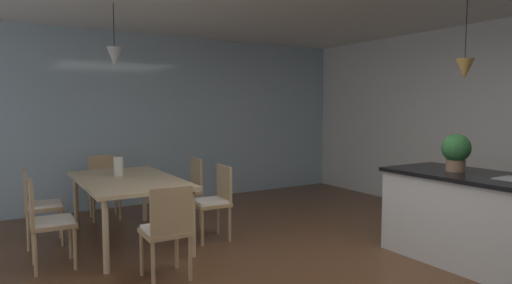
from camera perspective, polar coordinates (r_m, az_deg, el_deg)
window_wall_left_glazing at (r=7.30m, az=-11.13°, el=2.91°), size 0.06×8.40×2.70m
dining_table at (r=5.23m, az=-16.37°, el=-5.27°), size 1.84×1.04×0.74m
chair_kitchen_end at (r=4.07m, az=-11.56°, el=-11.01°), size 0.40×0.40×0.87m
chair_window_end at (r=6.50m, az=-19.22°, el=-5.25°), size 0.43×0.43×0.87m
chair_far_left at (r=5.92m, az=-8.98°, el=-6.00°), size 0.42×0.42×0.87m
chair_near_right at (r=4.72m, az=-25.61°, el=-9.18°), size 0.41×0.41×0.87m
chair_far_right at (r=5.18m, az=-5.49°, el=-7.51°), size 0.42×0.42×0.87m
chair_near_left at (r=5.52m, az=-26.46°, el=-7.22°), size 0.42×0.42×0.87m
kitchen_island at (r=4.77m, az=29.40°, el=-9.34°), size 2.24×0.88×0.91m
pendant_over_table at (r=5.17m, az=-18.00°, el=10.49°), size 0.16×0.16×0.70m
pendant_over_island_main at (r=4.88m, az=25.61°, el=8.64°), size 0.18×0.18×0.86m
potted_plant_on_island at (r=4.92m, az=24.67°, el=-1.02°), size 0.29×0.29×0.39m
vase_on_dining_table at (r=5.39m, az=-17.52°, el=-3.08°), size 0.11×0.11×0.23m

